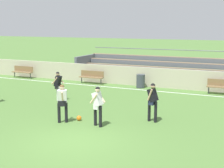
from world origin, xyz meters
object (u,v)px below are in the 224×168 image
object	(u,v)px
bench_centre_sideline	(222,86)
trash_bin	(141,81)
soccer_ball	(79,118)
bench_far_left	(23,71)
bench_near_wall_gap	(92,76)
player_dark_dropping_back	(153,99)
player_white_pressing_high	(98,103)
player_white_overlapping	(62,100)
player_dark_on_ball	(58,84)

from	to	relation	value
bench_centre_sideline	trash_bin	world-z (taller)	bench_centre_sideline
bench_centre_sideline	soccer_ball	xyz separation A→B (m)	(-5.02, -8.37, -0.44)
bench_far_left	bench_near_wall_gap	bearing A→B (deg)	0.00
bench_near_wall_gap	trash_bin	world-z (taller)	bench_near_wall_gap
bench_far_left	player_dark_dropping_back	xyz separation A→B (m)	(12.98, -7.17, 0.46)
player_white_pressing_high	soccer_ball	world-z (taller)	player_white_pressing_high
bench_near_wall_gap	player_white_overlapping	size ratio (longest dim) A/B	1.08
bench_far_left	soccer_ball	xyz separation A→B (m)	(10.01, -8.37, -0.44)
trash_bin	player_white_pressing_high	size ratio (longest dim) A/B	0.53
bench_centre_sideline	player_white_overlapping	world-z (taller)	player_white_overlapping
bench_centre_sideline	player_white_overlapping	xyz separation A→B (m)	(-5.51, -8.91, 0.44)
bench_near_wall_gap	player_white_pressing_high	bearing A→B (deg)	-60.24
bench_far_left	player_dark_on_ball	size ratio (longest dim) A/B	1.11
player_white_overlapping	player_dark_dropping_back	xyz separation A→B (m)	(3.45, 1.74, 0.02)
bench_centre_sideline	bench_far_left	distance (m)	15.03
trash_bin	player_white_overlapping	distance (m)	8.89
player_white_overlapping	player_dark_dropping_back	size ratio (longest dim) A/B	0.98
player_white_overlapping	soccer_ball	bearing A→B (deg)	48.24
bench_centre_sideline	trash_bin	size ratio (longest dim) A/B	2.02
bench_far_left	player_dark_dropping_back	world-z (taller)	player_dark_dropping_back
bench_far_left	player_white_pressing_high	xyz separation A→B (m)	(11.14, -8.75, 0.45)
trash_bin	bench_far_left	bearing A→B (deg)	179.73
bench_far_left	player_white_overlapping	world-z (taller)	player_white_overlapping
bench_centre_sideline	player_dark_on_ball	bearing A→B (deg)	-145.23
player_white_pressing_high	soccer_ball	distance (m)	1.48
bench_far_left	bench_near_wall_gap	world-z (taller)	same
bench_near_wall_gap	player_white_overlapping	distance (m)	9.55
player_dark_dropping_back	soccer_ball	bearing A→B (deg)	-158.05
player_white_pressing_high	player_dark_on_ball	size ratio (longest dim) A/B	1.04
bench_centre_sideline	player_dark_dropping_back	distance (m)	7.48
bench_far_left	soccer_ball	distance (m)	13.06
bench_near_wall_gap	player_dark_dropping_back	bearing A→B (deg)	-46.35
bench_far_left	soccer_ball	bearing A→B (deg)	-39.89
player_white_overlapping	player_dark_dropping_back	bearing A→B (deg)	26.73
bench_near_wall_gap	player_dark_dropping_back	distance (m)	9.93
player_white_pressing_high	player_dark_dropping_back	xyz separation A→B (m)	(1.84, 1.57, 0.01)
bench_far_left	player_dark_on_ball	distance (m)	8.98
bench_centre_sideline	trash_bin	bearing A→B (deg)	-179.49
bench_far_left	player_dark_on_ball	xyz separation A→B (m)	(7.04, -5.55, 0.41)
bench_near_wall_gap	soccer_ball	world-z (taller)	bench_near_wall_gap
bench_far_left	trash_bin	bearing A→B (deg)	-0.27
bench_centre_sideline	bench_near_wall_gap	distance (m)	8.90
bench_far_left	trash_bin	distance (m)	9.85
trash_bin	player_dark_on_ball	distance (m)	6.20
bench_far_left	player_dark_dropping_back	size ratio (longest dim) A/B	1.06
trash_bin	player_dark_dropping_back	size ratio (longest dim) A/B	0.53
soccer_ball	bench_far_left	bearing A→B (deg)	140.11
bench_near_wall_gap	soccer_ball	xyz separation A→B (m)	(3.88, -8.37, -0.44)
player_white_overlapping	player_dark_dropping_back	distance (m)	3.87
bench_centre_sideline	player_dark_dropping_back	bearing A→B (deg)	-105.96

